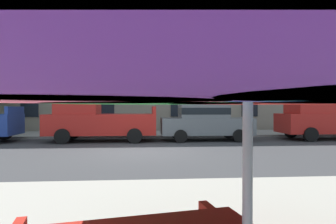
{
  "coord_description": "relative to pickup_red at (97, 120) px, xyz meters",
  "views": [
    {
      "loc": [
        0.14,
        -10.69,
        1.62
      ],
      "look_at": [
        1.22,
        3.2,
        1.4
      ],
      "focal_mm": 31.97,
      "sensor_mm": 36.0,
      "label": 1
    }
  ],
  "objects": [
    {
      "name": "sedan_gray",
      "position": [
        5.22,
        -0.0,
        -0.08
      ],
      "size": [
        4.4,
        1.98,
        1.78
      ],
      "color": "slate",
      "rests_on": "ground"
    },
    {
      "name": "sidewalk_far",
      "position": [
        2.14,
        3.1,
        -0.97
      ],
      "size": [
        56.0,
        3.6,
        0.12
      ],
      "primitive_type": "cube",
      "color": "gray",
      "rests_on": "ground"
    },
    {
      "name": "apartment_building",
      "position": [
        2.14,
        11.29,
        8.57
      ],
      "size": [
        48.0,
        12.08,
        19.2
      ],
      "color": "gray",
      "rests_on": "ground"
    },
    {
      "name": "ground_plane",
      "position": [
        2.14,
        -3.7,
        -1.03
      ],
      "size": [
        120.0,
        120.0,
        0.0
      ],
      "primitive_type": "plane",
      "color": "#38383A"
    },
    {
      "name": "patio_umbrella",
      "position": [
        2.88,
        -12.7,
        0.87
      ],
      "size": [
        3.97,
        3.68,
        2.21
      ],
      "color": "silver",
      "rests_on": "ground"
    },
    {
      "name": "pickup_red_midblock",
      "position": [
        11.4,
        0.0,
        0.0
      ],
      "size": [
        5.1,
        2.12,
        2.2
      ],
      "color": "#B21E19",
      "rests_on": "ground"
    },
    {
      "name": "pickup_red",
      "position": [
        0.0,
        0.0,
        0.0
      ],
      "size": [
        5.1,
        2.12,
        2.2
      ],
      "color": "#B21E19",
      "rests_on": "ground"
    }
  ]
}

